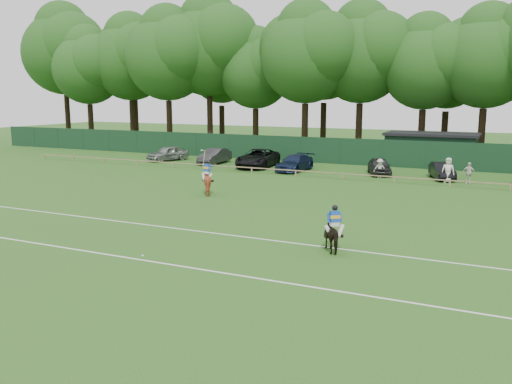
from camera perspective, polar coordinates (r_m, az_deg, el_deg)
The scene contains 20 objects.
ground at distance 27.24m, azimuth -3.66°, elevation -3.84°, with size 160.00×160.00×0.00m, color #1E4C14.
horse_dark at distance 23.38m, azimuth 8.23°, elevation -4.52°, with size 0.76×1.67×1.41m, color black.
horse_chestnut at distance 36.30m, azimuth -5.16°, elevation 1.12°, with size 1.42×1.60×1.76m, color maroon.
sedan_silver at distance 55.33m, azimuth -9.28°, elevation 4.05°, with size 1.77×4.40×1.50m, color #999A9D.
sedan_grey at distance 52.34m, azimuth -4.38°, elevation 3.78°, with size 1.55×4.45×1.47m, color #2D2D2F.
suv_black at distance 49.67m, azimuth 0.19°, elevation 3.57°, with size 2.75×5.95×1.65m, color black.
sedan_navy at distance 47.41m, azimuth 4.11°, elevation 3.07°, with size 1.96×4.83×1.40m, color #131D3C.
hatch_grey at distance 46.30m, azimuth 12.86°, elevation 2.66°, with size 1.66×4.12×1.40m, color #2A292C.
estate_black at distance 45.16m, azimuth 19.00°, elevation 2.12°, with size 1.39×3.98×1.31m, color black.
spectator_left at distance 44.48m, azimuth 12.91°, elevation 2.44°, with size 0.99×0.57×1.53m, color beige.
spectator_mid at distance 43.64m, azimuth 21.47°, elevation 1.89°, with size 0.94×0.39×1.60m, color silver.
spectator_right at distance 43.44m, azimuth 19.56°, elevation 2.18°, with size 0.93×0.61×1.91m, color silver.
rider_dark at distance 23.21m, azimuth 8.29°, elevation -2.93°, with size 0.84×0.67×1.41m.
rider_chestnut at distance 36.18m, azimuth -5.19°, elevation 2.33°, with size 0.93×0.66×2.05m.
polo_ball at distance 23.02m, azimuth -11.85°, elevation -6.58°, with size 0.09×0.09×0.09m, color silver.
pitch_lines at distance 24.34m, azimuth -7.67°, elevation -5.62°, with size 60.00×5.10×0.01m.
pitch_rail at distance 43.48m, azimuth 7.89°, elevation 2.00°, with size 62.10×0.10×0.50m.
perimeter_fence at distance 51.98m, azimuth 10.92°, elevation 4.16°, with size 92.08×0.08×2.50m.
utility_shed at distance 53.76m, azimuth 17.95°, elevation 4.35°, with size 8.40×4.40×3.04m.
tree_row at distance 59.45m, azimuth 14.69°, elevation 3.54°, with size 96.00×12.00×21.00m, color #26561C, non-canonical shape.
Camera 1 is at (12.85, -23.08, 6.64)m, focal length 38.00 mm.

